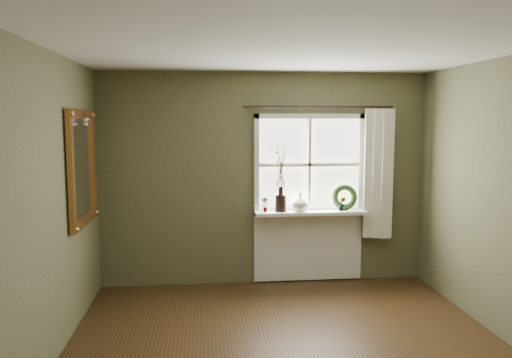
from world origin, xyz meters
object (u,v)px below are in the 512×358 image
at_px(cream_vase, 300,202).
at_px(gilt_mirror, 82,168).
at_px(wreath, 344,200).
at_px(dark_jug, 281,203).

height_order(cream_vase, gilt_mirror, gilt_mirror).
relative_size(wreath, gilt_mirror, 0.28).
relative_size(dark_jug, gilt_mirror, 0.18).
relative_size(cream_vase, wreath, 0.68).
bearing_deg(cream_vase, dark_jug, 180.00).
height_order(wreath, gilt_mirror, gilt_mirror).
distance_m(cream_vase, wreath, 0.57).
height_order(dark_jug, cream_vase, cream_vase).
bearing_deg(dark_jug, wreath, 2.85).
xyz_separation_m(dark_jug, wreath, (0.80, 0.04, 0.02)).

